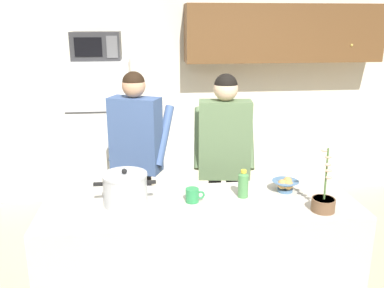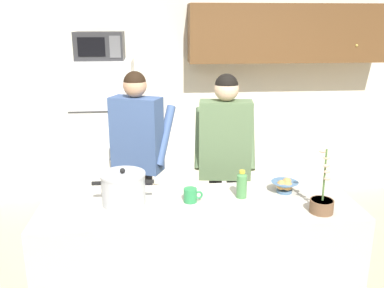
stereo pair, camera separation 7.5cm
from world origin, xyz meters
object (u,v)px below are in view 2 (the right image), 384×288
(microwave, at_px, (100,46))
(bread_bowl, at_px, (285,186))
(coffee_mug, at_px, (191,195))
(refrigerator, at_px, (106,139))
(cooking_pot, at_px, (123,188))
(potted_orchid, at_px, (322,203))
(person_by_sink, at_px, (225,149))
(person_near_pot, at_px, (138,144))
(bottle_near_edge, at_px, (242,184))

(microwave, distance_m, bread_bowl, 2.41)
(coffee_mug, relative_size, bread_bowl, 0.68)
(refrigerator, bearing_deg, cooking_pot, -79.73)
(cooking_pot, height_order, coffee_mug, cooking_pot)
(potted_orchid, bearing_deg, cooking_pot, 168.89)
(cooking_pot, bearing_deg, refrigerator, 100.27)
(bread_bowl, bearing_deg, person_by_sink, 119.02)
(microwave, relative_size, cooking_pot, 1.17)
(microwave, xyz_separation_m, coffee_mug, (0.78, -1.80, -0.89))
(person_near_pot, distance_m, bottle_near_edge, 1.15)
(refrigerator, relative_size, microwave, 3.57)
(microwave, bearing_deg, cooking_pot, -79.61)
(person_near_pot, relative_size, coffee_mug, 12.96)
(microwave, xyz_separation_m, bread_bowl, (1.45, -1.71, -0.88))
(refrigerator, relative_size, coffee_mug, 13.09)
(coffee_mug, bearing_deg, bread_bowl, 8.26)
(coffee_mug, xyz_separation_m, bread_bowl, (0.68, 0.10, 0.00))
(person_near_pot, bearing_deg, cooking_pot, -93.74)
(potted_orchid, bearing_deg, microwave, 128.07)
(microwave, bearing_deg, person_by_sink, -44.58)
(bread_bowl, height_order, potted_orchid, potted_orchid)
(bread_bowl, bearing_deg, cooking_pot, -175.92)
(person_near_pot, distance_m, person_by_sink, 0.77)
(microwave, xyz_separation_m, bottle_near_edge, (1.13, -1.76, -0.84))
(refrigerator, xyz_separation_m, cooking_pot, (0.33, -1.81, 0.17))
(bottle_near_edge, distance_m, potted_orchid, 0.54)
(refrigerator, xyz_separation_m, person_by_sink, (1.12, -1.13, 0.21))
(bottle_near_edge, bearing_deg, microwave, 122.73)
(coffee_mug, height_order, potted_orchid, potted_orchid)
(bottle_near_edge, bearing_deg, refrigerator, 122.41)
(refrigerator, relative_size, person_near_pot, 1.01)
(microwave, height_order, cooking_pot, microwave)
(person_near_pot, height_order, person_by_sink, person_near_pot)
(cooking_pot, bearing_deg, microwave, 100.39)
(person_by_sink, xyz_separation_m, bread_bowl, (0.33, -0.60, -0.09))
(person_near_pot, distance_m, bread_bowl, 1.35)
(bread_bowl, distance_m, bottle_near_edge, 0.33)
(cooking_pot, relative_size, bread_bowl, 2.12)
(person_by_sink, height_order, cooking_pot, person_by_sink)
(cooking_pot, bearing_deg, person_near_pot, 86.26)
(refrigerator, distance_m, bottle_near_edge, 2.12)
(person_near_pot, height_order, bread_bowl, person_near_pot)
(refrigerator, bearing_deg, potted_orchid, -52.23)
(refrigerator, distance_m, microwave, 1.00)
(microwave, distance_m, bottle_near_edge, 2.26)
(microwave, bearing_deg, bread_bowl, -49.54)
(microwave, height_order, person_by_sink, microwave)
(microwave, relative_size, person_by_sink, 0.28)
(person_near_pot, relative_size, bottle_near_edge, 8.56)
(microwave, distance_m, cooking_pot, 2.00)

